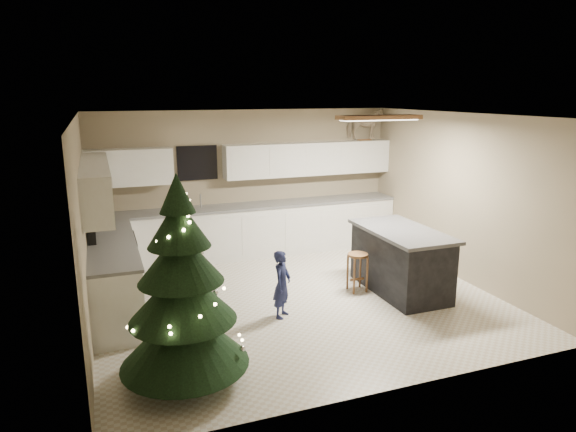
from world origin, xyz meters
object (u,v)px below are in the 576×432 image
Objects in this scene: toddler at (282,284)px; rocking_horse at (365,124)px; bar_stool at (358,263)px; christmas_tree at (182,300)px; island at (400,260)px.

rocking_horse reaches higher than toddler.
bar_stool is at bearing -29.59° from toddler.
christmas_tree is (-2.82, -1.58, 0.45)m from bar_stool.
rocking_horse is (0.75, 2.57, 1.82)m from island.
bar_stool is (-0.59, 0.23, -0.04)m from island.
christmas_tree is 5.88m from rocking_horse.
bar_stool is 3.28m from rocking_horse.
island is 1.96m from toddler.
toddler is at bearing 150.62° from rocking_horse.
rocking_horse is (2.70, 2.81, 1.85)m from toddler.
island is 3.24m from rocking_horse.
christmas_tree reaches higher than island.
toddler is (1.45, 1.12, -0.44)m from christmas_tree.
bar_stool is 0.80× the size of rocking_horse.
island reaches higher than bar_stool.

